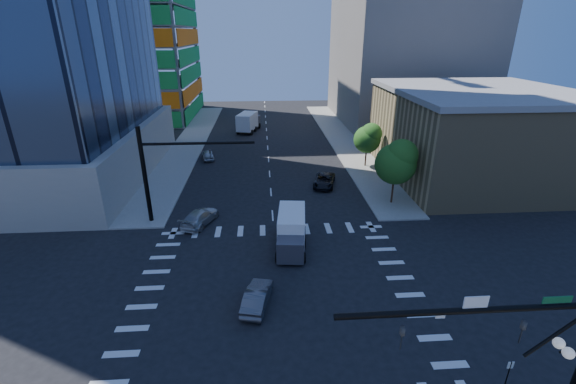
{
  "coord_description": "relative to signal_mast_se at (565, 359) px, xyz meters",
  "views": [
    {
      "loc": [
        -0.81,
        -21.94,
        16.64
      ],
      "look_at": [
        1.24,
        8.0,
        4.13
      ],
      "focal_mm": 24.0,
      "sensor_mm": 36.0,
      "label": 1
    }
  ],
  "objects": [
    {
      "name": "bg_building_ne",
      "position": [
        16.4,
        66.5,
        8.99
      ],
      "size": [
        24.0,
        30.0,
        28.0
      ],
      "primitive_type": "cube",
      "color": "slate",
      "rests_on": "ground"
    },
    {
      "name": "commercial_building",
      "position": [
        14.4,
        33.5,
        0.31
      ],
      "size": [
        20.5,
        22.5,
        10.6
      ],
      "color": "#988458",
      "rests_on": "ground"
    },
    {
      "name": "signal_mast_se",
      "position": [
        0.0,
        0.0,
        0.0
      ],
      "size": [
        10.51,
        2.48,
        9.0
      ],
      "color": "black",
      "rests_on": "sidewalk_se"
    },
    {
      "name": "box_truck_near",
      "position": [
        -9.24,
        17.22,
        -3.72
      ],
      "size": [
        2.94,
        5.77,
        2.92
      ],
      "rotation": [
        0.0,
        0.0,
        -0.1
      ],
      "color": "black",
      "rests_on": "ground"
    },
    {
      "name": "signal_mast_nw",
      "position": [
        -20.6,
        23.0,
        0.49
      ],
      "size": [
        10.2,
        0.4,
        9.0
      ],
      "color": "black",
      "rests_on": "sidewalk_nw"
    },
    {
      "name": "ground",
      "position": [
        -10.6,
        11.5,
        -5.01
      ],
      "size": [
        160.0,
        160.0,
        0.0
      ],
      "primitive_type": "plane",
      "color": "black",
      "rests_on": "ground"
    },
    {
      "name": "box_truck_far",
      "position": [
        -13.73,
        58.58,
        -3.5
      ],
      "size": [
        4.35,
        6.97,
        3.4
      ],
      "rotation": [
        0.0,
        0.0,
        2.88
      ],
      "color": "black",
      "rests_on": "ground"
    },
    {
      "name": "tree_north",
      "position": [
        2.33,
        37.4,
        -1.02
      ],
      "size": [
        3.54,
        3.52,
        5.78
      ],
      "color": "#382316",
      "rests_on": "sidewalk_ne"
    },
    {
      "name": "car_sb_near",
      "position": [
        -17.41,
        22.23,
        -4.31
      ],
      "size": [
        3.61,
        5.17,
        1.39
      ],
      "primitive_type": "imported",
      "rotation": [
        0.0,
        0.0,
        2.75
      ],
      "color": "#B3B3B3",
      "rests_on": "ground"
    },
    {
      "name": "car_sb_mid",
      "position": [
        -19.1,
        42.23,
        -4.34
      ],
      "size": [
        2.3,
        4.13,
        1.33
      ],
      "primitive_type": "imported",
      "rotation": [
        0.0,
        0.0,
        3.34
      ],
      "color": "#A9ADB1",
      "rests_on": "ground"
    },
    {
      "name": "car_sb_cross",
      "position": [
        -12.01,
        10.16,
        -4.34
      ],
      "size": [
        2.25,
        4.26,
        1.33
      ],
      "primitive_type": "imported",
      "rotation": [
        0.0,
        0.0,
        2.92
      ],
      "color": "#4D4C51",
      "rests_on": "ground"
    },
    {
      "name": "sidewalk_nw",
      "position": [
        -23.1,
        51.5,
        -4.93
      ],
      "size": [
        5.0,
        60.0,
        0.15
      ],
      "primitive_type": "cube",
      "color": "gray",
      "rests_on": "ground"
    },
    {
      "name": "sidewalk_ne",
      "position": [
        1.9,
        51.5,
        -4.93
      ],
      "size": [
        5.0,
        60.0,
        0.15
      ],
      "primitive_type": "cube",
      "color": "gray",
      "rests_on": "ground"
    },
    {
      "name": "road_markings",
      "position": [
        -10.6,
        11.5,
        -5.0
      ],
      "size": [
        20.0,
        20.0,
        0.01
      ],
      "primitive_type": "cube",
      "color": "silver",
      "rests_on": "ground"
    },
    {
      "name": "tree_south",
      "position": [
        2.03,
        25.4,
        -0.32
      ],
      "size": [
        4.16,
        4.16,
        6.82
      ],
      "color": "#382316",
      "rests_on": "sidewalk_ne"
    },
    {
      "name": "car_nb_far",
      "position": [
        -4.32,
        30.99,
        -4.34
      ],
      "size": [
        3.38,
        5.22,
        1.34
      ],
      "primitive_type": "imported",
      "rotation": [
        0.0,
        0.0,
        -0.26
      ],
      "color": "black",
      "rests_on": "ground"
    },
    {
      "name": "no_parking_sign",
      "position": [
        0.1,
        2.5,
        -3.63
      ],
      "size": [
        0.3,
        0.06,
        2.2
      ],
      "color": "black",
      "rests_on": "ground"
    }
  ]
}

